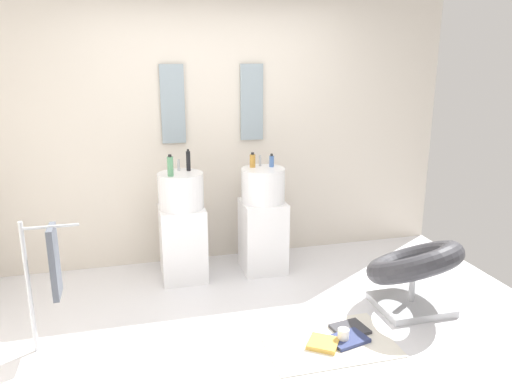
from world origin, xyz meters
name	(u,v)px	position (x,y,z in m)	size (l,w,h in m)	color
ground_plane	(255,340)	(0.00, 0.00, -0.02)	(4.80, 3.60, 0.04)	silver
rear_partition	(212,130)	(0.00, 1.65, 1.30)	(4.80, 0.10, 2.60)	beige
pedestal_sink_left	(182,227)	(-0.38, 1.16, 0.50)	(0.40, 0.40, 1.10)	white
pedestal_sink_right	(263,220)	(0.38, 1.16, 0.50)	(0.40, 0.40, 1.10)	white
vanity_mirror_left	(173,104)	(-0.38, 1.58, 1.56)	(0.22, 0.03, 0.72)	#8C9EA8
vanity_mirror_right	(252,102)	(0.38, 1.58, 1.56)	(0.22, 0.03, 0.72)	#8C9EA8
lounge_chair	(414,268)	(1.34, 0.12, 0.35)	(1.05, 1.06, 0.65)	#B7BABF
towel_rack	(50,265)	(-1.37, 0.23, 0.63)	(0.37, 0.22, 0.95)	#B7BABF
area_rug	(329,342)	(0.49, -0.20, 0.01)	(0.91, 0.61, 0.01)	white
magazine_navy	(348,339)	(0.63, -0.22, 0.02)	(0.27, 0.19, 0.03)	navy
magazine_ochre	(323,343)	(0.43, -0.23, 0.03)	(0.21, 0.19, 0.03)	gold
magazine_charcoal	(350,329)	(0.70, -0.10, 0.02)	(0.25, 0.22, 0.02)	#38383D
coffee_mug	(343,335)	(0.59, -0.23, 0.06)	(0.08, 0.08, 0.10)	white
soap_bottle_black	(188,161)	(-0.29, 1.24, 1.09)	(0.04, 0.04, 0.19)	black
soap_bottle_blue	(272,161)	(0.47, 1.20, 1.05)	(0.04, 0.04, 0.12)	#4C72B7
soap_bottle_green	(170,166)	(-0.47, 1.07, 1.08)	(0.05, 0.05, 0.19)	#59996B
soap_bottle_amber	(253,161)	(0.30, 1.23, 1.06)	(0.05, 0.05, 0.14)	#C68C38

